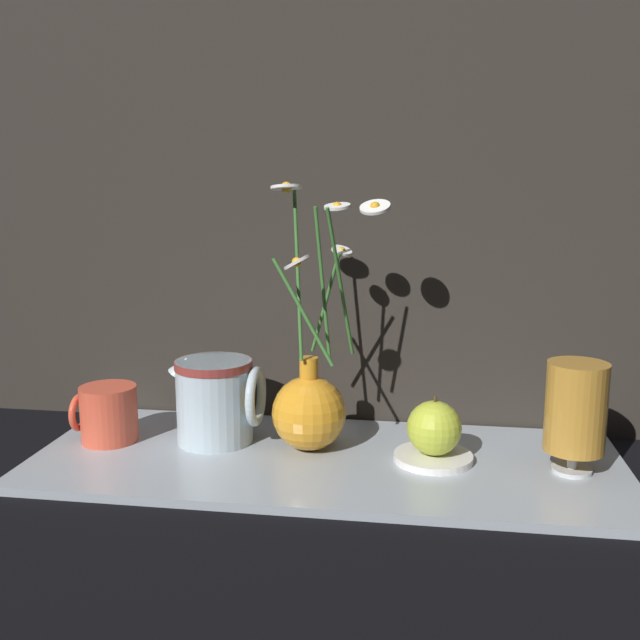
# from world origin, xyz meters

# --- Properties ---
(ground_plane) EXTENTS (6.00, 6.00, 0.00)m
(ground_plane) POSITION_xyz_m (0.00, 0.00, 0.00)
(ground_plane) COLOR black
(shelf) EXTENTS (0.83, 0.33, 0.01)m
(shelf) POSITION_xyz_m (0.00, 0.00, 0.01)
(shelf) COLOR #9EA8B2
(shelf) RESTS_ON ground_plane
(backdrop_wall) EXTENTS (1.33, 0.02, 1.10)m
(backdrop_wall) POSITION_xyz_m (0.00, 0.18, 0.55)
(backdrop_wall) COLOR #2D2823
(backdrop_wall) RESTS_ON ground_plane
(vase_with_flowers) EXTENTS (0.17, 0.16, 0.38)m
(vase_with_flowers) POSITION_xyz_m (-0.03, 0.03, 0.08)
(vase_with_flowers) COLOR orange
(vase_with_flowers) RESTS_ON shelf
(yellow_mug) EXTENTS (0.09, 0.08, 0.08)m
(yellow_mug) POSITION_xyz_m (-0.33, 0.02, 0.05)
(yellow_mug) COLOR #DB5138
(yellow_mug) RESTS_ON shelf
(ceramic_pitcher) EXTENTS (0.14, 0.11, 0.13)m
(ceramic_pitcher) POSITION_xyz_m (-0.17, 0.04, 0.08)
(ceramic_pitcher) COLOR silver
(ceramic_pitcher) RESTS_ON shelf
(tea_glass) EXTENTS (0.08, 0.08, 0.15)m
(tea_glass) POSITION_xyz_m (0.33, -0.01, 0.10)
(tea_glass) COLOR silver
(tea_glass) RESTS_ON shelf
(saucer_plate) EXTENTS (0.11, 0.11, 0.01)m
(saucer_plate) POSITION_xyz_m (0.15, 0.01, 0.02)
(saucer_plate) COLOR white
(saucer_plate) RESTS_ON shelf
(orange_fruit) EXTENTS (0.08, 0.08, 0.08)m
(orange_fruit) POSITION_xyz_m (0.15, 0.01, 0.06)
(orange_fruit) COLOR #B7C638
(orange_fruit) RESTS_ON saucer_plate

